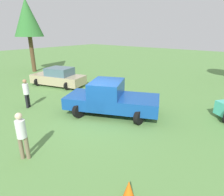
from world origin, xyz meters
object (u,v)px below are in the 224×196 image
object	(u,v)px
person_visitor	(26,92)
tree_side	(27,18)
traffic_cone	(129,189)
person_bystander	(22,134)
sedan_far	(58,77)
pickup_truck	(110,98)

from	to	relation	value
person_visitor	tree_side	distance (m)	11.76
person_visitor	traffic_cone	world-z (taller)	person_visitor
person_bystander	traffic_cone	size ratio (longest dim) A/B	3.14
sedan_far	person_bystander	size ratio (longest dim) A/B	2.68
person_bystander	traffic_cone	bearing A→B (deg)	-116.84
sedan_far	person_visitor	bearing A→B (deg)	106.09
person_bystander	traffic_cone	xyz separation A→B (m)	(0.89, -3.72, -0.70)
tree_side	person_bystander	bearing A→B (deg)	-120.78
person_bystander	person_visitor	size ratio (longest dim) A/B	1.04
traffic_cone	sedan_far	bearing A→B (deg)	62.48
person_bystander	traffic_cone	distance (m)	3.89
tree_side	traffic_cone	distance (m)	19.52
sedan_far	tree_side	distance (m)	8.40
person_visitor	traffic_cone	distance (m)	8.28
traffic_cone	tree_side	bearing A→B (deg)	67.37
sedan_far	person_visitor	world-z (taller)	person_visitor
sedan_far	traffic_cone	xyz separation A→B (m)	(-5.54, -10.64, -0.39)
tree_side	traffic_cone	world-z (taller)	tree_side
tree_side	sedan_far	bearing A→B (deg)	-104.21
person_bystander	tree_side	xyz separation A→B (m)	(8.15, 13.68, 4.37)
pickup_truck	person_visitor	size ratio (longest dim) A/B	3.09
person_visitor	tree_side	size ratio (longest dim) A/B	0.23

